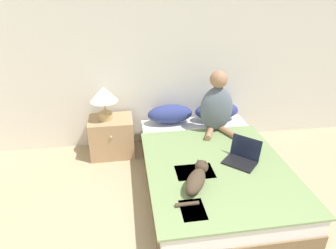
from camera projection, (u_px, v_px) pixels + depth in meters
wall_back at (167, 49)px, 3.74m from camera, size 5.96×0.05×2.55m
bed at (211, 171)px, 3.27m from camera, size 1.43×2.10×0.37m
pillow_near at (170, 114)px, 3.89m from camera, size 0.58×0.27×0.24m
pillow_far at (217, 111)px, 3.97m from camera, size 0.58×0.27×0.24m
person_sitting at (217, 106)px, 3.60m from camera, size 0.40×0.39×0.76m
cat_tabby at (197, 178)px, 2.70m from camera, size 0.39×0.47×0.18m
laptop_open at (242, 157)px, 3.08m from camera, size 0.42×0.42×0.24m
nightstand at (112, 136)px, 3.84m from camera, size 0.55×0.44×0.50m
table_lamp at (104, 97)px, 3.58m from camera, size 0.34×0.34×0.42m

